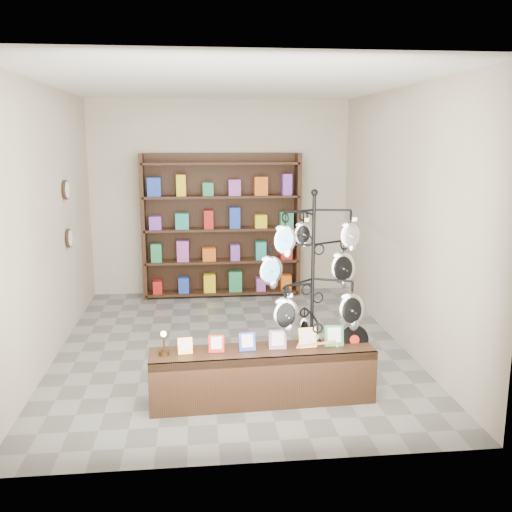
% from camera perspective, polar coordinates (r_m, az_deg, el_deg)
% --- Properties ---
extents(ground, '(5.00, 5.00, 0.00)m').
position_cam_1_polar(ground, '(6.85, -2.43, -8.99)').
color(ground, slate).
rests_on(ground, ground).
extents(room_envelope, '(5.00, 5.00, 5.00)m').
position_cam_1_polar(room_envelope, '(6.44, -2.57, 6.61)').
color(room_envelope, '#BDB198').
rests_on(room_envelope, ground).
extents(display_tree, '(1.01, 0.95, 1.98)m').
position_cam_1_polar(display_tree, '(5.29, 5.69, -2.34)').
color(display_tree, black).
rests_on(display_tree, ground).
extents(front_shelf, '(2.09, 0.50, 0.73)m').
position_cam_1_polar(front_shelf, '(5.42, 0.64, -11.82)').
color(front_shelf, black).
rests_on(front_shelf, ground).
extents(back_shelving, '(2.42, 0.36, 2.20)m').
position_cam_1_polar(back_shelving, '(8.81, -3.46, 2.60)').
color(back_shelving, black).
rests_on(back_shelving, ground).
extents(wall_clocks, '(0.03, 0.24, 0.84)m').
position_cam_1_polar(wall_clocks, '(7.43, -18.34, 3.99)').
color(wall_clocks, black).
rests_on(wall_clocks, ground).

